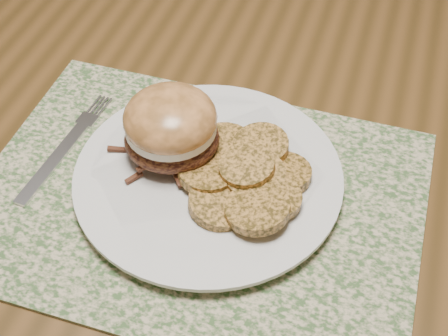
{
  "coord_description": "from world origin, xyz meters",
  "views": [
    {
      "loc": [
        0.42,
        -0.63,
        1.24
      ],
      "look_at": [
        0.3,
        -0.24,
        0.79
      ],
      "focal_mm": 50.0,
      "sensor_mm": 36.0,
      "label": 1
    }
  ],
  "objects_px": {
    "dining_table": "(78,62)",
    "dinner_plate": "(208,178)",
    "fork": "(67,146)",
    "pork_sandwich": "(171,127)"
  },
  "relations": [
    {
      "from": "dinner_plate",
      "to": "fork",
      "type": "xyz_separation_m",
      "value": [
        -0.16,
        0.0,
        -0.01
      ]
    },
    {
      "from": "dining_table",
      "to": "fork",
      "type": "height_order",
      "value": "fork"
    },
    {
      "from": "dining_table",
      "to": "pork_sandwich",
      "type": "height_order",
      "value": "pork_sandwich"
    },
    {
      "from": "dining_table",
      "to": "dinner_plate",
      "type": "relative_size",
      "value": 5.77
    },
    {
      "from": "pork_sandwich",
      "to": "fork",
      "type": "xyz_separation_m",
      "value": [
        -0.12,
        -0.01,
        -0.05
      ]
    },
    {
      "from": "dinner_plate",
      "to": "dining_table",
      "type": "bearing_deg",
      "value": 140.41
    },
    {
      "from": "pork_sandwich",
      "to": "fork",
      "type": "bearing_deg",
      "value": 167.05
    },
    {
      "from": "dinner_plate",
      "to": "fork",
      "type": "height_order",
      "value": "dinner_plate"
    },
    {
      "from": "dining_table",
      "to": "fork",
      "type": "distance_m",
      "value": 0.27
    },
    {
      "from": "dining_table",
      "to": "dinner_plate",
      "type": "distance_m",
      "value": 0.38
    }
  ]
}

